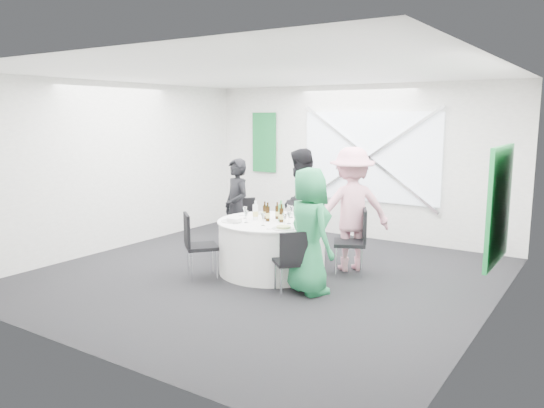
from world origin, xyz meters
The scene contains 49 objects.
floor centered at (0.00, 0.00, 0.00)m, with size 6.00×6.00×0.00m, color black.
ceiling centered at (0.00, 0.00, 2.80)m, with size 6.00×6.00×0.00m, color white.
wall_back centered at (0.00, 3.00, 1.40)m, with size 6.00×6.00×0.00m, color silver.
wall_front centered at (0.00, -3.00, 1.40)m, with size 6.00×6.00×0.00m, color silver.
wall_left centered at (-3.00, 0.00, 1.40)m, with size 6.00×6.00×0.00m, color silver.
wall_right centered at (3.00, 0.00, 1.40)m, with size 6.00×6.00×0.00m, color silver.
window_panel centered at (0.30, 2.96, 1.50)m, with size 2.60×0.03×1.60m, color white.
window_brace_a centered at (0.30, 2.92, 1.50)m, with size 0.05×0.05×3.16m, color silver.
window_brace_b centered at (0.30, 2.92, 1.50)m, with size 0.05×0.05×3.16m, color silver.
green_banner centered at (-2.00, 2.95, 1.70)m, with size 0.55×0.04×1.20m, color #136129.
green_sign centered at (2.94, 0.60, 1.20)m, with size 0.05×1.20×1.40m, color #178137.
banquet_table centered at (0.00, 0.20, 0.38)m, with size 1.56×1.56×0.76m.
chair_back centered at (-0.05, 1.35, 0.58)m, with size 0.46×0.47×0.98m.
chair_back_left centered at (-0.95, 0.88, 0.53)m, with size 0.57×0.57×0.90m.
chair_back_right centered at (1.07, 0.72, 0.56)m, with size 0.58×0.58×0.95m.
chair_front_right centered at (0.74, -0.49, 0.48)m, with size 0.53×0.53×0.83m.
chair_front_left centered at (-0.71, -0.64, 0.54)m, with size 0.59×0.59×0.92m.
person_man_back_left centered at (-0.98, 0.66, 0.79)m, with size 0.57×0.38×1.57m, color black.
person_man_back centered at (-0.16, 1.26, 0.86)m, with size 0.84×0.46×1.73m, color black.
person_woman_pink centered at (0.88, 0.95, 0.90)m, with size 1.16×0.54×1.80m, color pink.
person_woman_green centered at (0.88, -0.29, 0.81)m, with size 0.79×0.51×1.61m, color #227E4A.
plate_back centered at (0.08, 0.80, 0.77)m, with size 0.24×0.24×0.01m.
plate_back_left centered at (-0.43, 0.55, 0.77)m, with size 0.25×0.25×0.01m.
plate_back_right centered at (0.50, 0.45, 0.78)m, with size 0.28×0.28×0.04m.
plate_front_right centered at (0.44, -0.20, 0.78)m, with size 0.29×0.29×0.04m.
plate_front_left centered at (-0.44, -0.18, 0.77)m, with size 0.29×0.29×0.01m.
napkin centered at (-0.36, -0.22, 0.80)m, with size 0.18×0.12×0.05m, color white.
beer_bottle_a centered at (-0.15, 0.24, 0.86)m, with size 0.06×0.06×0.26m.
beer_bottle_b centered at (-0.01, 0.35, 0.85)m, with size 0.06×0.06×0.25m.
beer_bottle_c centered at (0.18, 0.17, 0.86)m, with size 0.06×0.06×0.26m.
beer_bottle_d centered at (-0.02, 0.13, 0.86)m, with size 0.06×0.06×0.27m.
green_water_bottle centered at (0.13, 0.24, 0.88)m, with size 0.08×0.08×0.30m.
clear_water_bottle centered at (-0.23, 0.12, 0.87)m, with size 0.08×0.08×0.28m.
wine_glass_a centered at (-0.42, 0.12, 0.88)m, with size 0.07×0.07×0.17m.
wine_glass_b centered at (0.32, 0.13, 0.88)m, with size 0.07×0.07×0.17m.
wine_glass_c centered at (0.35, -0.01, 0.88)m, with size 0.07×0.07×0.17m.
wine_glass_d centered at (-0.22, -0.13, 0.88)m, with size 0.07×0.07×0.17m.
wine_glass_e centered at (0.09, -0.16, 0.88)m, with size 0.07×0.07×0.17m.
wine_glass_f centered at (0.12, 0.54, 0.88)m, with size 0.07×0.07×0.17m.
fork_a centered at (-0.52, -0.05, 0.76)m, with size 0.01×0.15×0.01m, color silver.
knife_a centered at (-0.34, -0.26, 0.76)m, with size 0.01×0.15×0.01m, color silver.
fork_b centered at (0.55, 0.38, 0.76)m, with size 0.01×0.15×0.01m, color silver.
knife_b centered at (0.42, 0.60, 0.76)m, with size 0.01×0.15×0.01m, color silver.
fork_c centered at (0.14, 0.76, 0.76)m, with size 0.01×0.15×0.01m, color silver.
knife_c centered at (-0.19, 0.74, 0.76)m, with size 0.01×0.15×0.01m, color silver.
fork_d centered at (-0.39, 0.62, 0.76)m, with size 0.01×0.15×0.01m, color silver.
knife_d centered at (-0.57, 0.29, 0.76)m, with size 0.01×0.15×0.01m, color silver.
fork_e centered at (0.32, -0.28, 0.76)m, with size 0.01×0.15×0.01m, color silver.
knife_e centered at (0.52, -0.05, 0.76)m, with size 0.01×0.15×0.01m, color silver.
Camera 1 is at (4.08, -6.00, 2.24)m, focal length 35.00 mm.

